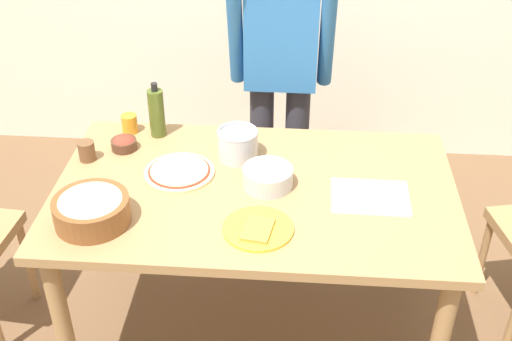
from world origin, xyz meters
name	(u,v)px	position (x,y,z in m)	size (l,w,h in m)	color
ground	(255,322)	(0.00, 0.00, 0.00)	(8.00, 8.00, 0.00)	brown
dining_table	(255,206)	(0.00, 0.00, 0.67)	(1.60, 0.96, 0.76)	#A37A4C
person_cook	(281,67)	(0.06, 0.76, 0.94)	(0.49, 0.25, 1.62)	#2D2D38
pizza_raw_on_board	(179,172)	(-0.32, 0.08, 0.77)	(0.29, 0.29, 0.02)	beige
plate_with_slice	(258,229)	(0.03, -0.26, 0.77)	(0.26, 0.26, 0.02)	gold
popcorn_bowl	(91,208)	(-0.58, -0.26, 0.82)	(0.28, 0.28, 0.11)	brown
mixing_bowl_steel	(268,177)	(0.05, 0.02, 0.80)	(0.20, 0.20, 0.08)	#B7B7BC
small_sauce_bowl	(124,143)	(-0.59, 0.25, 0.79)	(0.11, 0.11, 0.06)	#4C2D1E
olive_oil_bottle	(157,113)	(-0.47, 0.38, 0.87)	(0.07, 0.07, 0.26)	#47561E
steel_pot	(238,144)	(-0.09, 0.22, 0.83)	(0.17, 0.17, 0.13)	#B7B7BC
cup_orange	(130,124)	(-0.60, 0.39, 0.80)	(0.07, 0.07, 0.09)	orange
cup_small_brown	(87,151)	(-0.72, 0.15, 0.80)	(0.07, 0.07, 0.09)	brown
cutting_board_white	(370,197)	(0.45, -0.03, 0.77)	(0.30, 0.22, 0.01)	white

